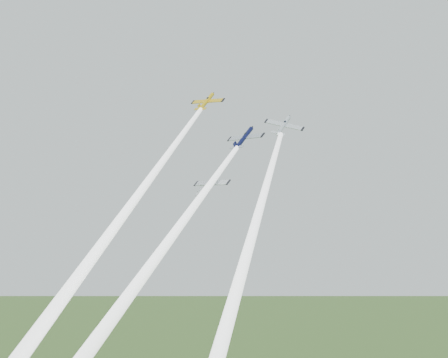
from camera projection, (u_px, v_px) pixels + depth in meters
plane_yellow at (206, 102)px, 129.27m from camera, size 9.17×7.18×7.71m
smoke_trail_yellow at (121, 218)px, 101.21m from camera, size 3.24×54.45×54.02m
plane_navy at (244, 138)px, 112.67m from camera, size 9.82×8.23×7.39m
smoke_trail_navy at (156, 258)px, 91.16m from camera, size 8.79×45.14×44.87m
plane_silver_right at (283, 126)px, 114.35m from camera, size 8.63×8.56×8.81m
smoke_trail_silver_right at (242, 270)px, 84.06m from camera, size 13.83×53.57×53.81m
plane_silver_low at (210, 184)px, 106.49m from camera, size 9.52×7.94×7.22m
smoke_trail_silver_low at (122, 303)px, 87.66m from camera, size 7.96×39.21×38.94m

